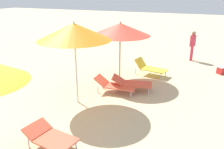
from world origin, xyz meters
The scene contains 8 objects.
lounger_nearest_shoreside centered at (0.76, 0.98, 0.29)m, with size 1.35×0.85×0.50m.
umbrella_second centered at (0.03, 3.40, 2.43)m, with size 2.35×2.35×2.76m.
lounger_second_shoreside centered at (0.87, 4.67, 0.30)m, with size 1.59×0.71×0.59m.
umbrella_farthest centered at (0.47, 6.12, 2.16)m, with size 2.50×2.50×2.48m.
lounger_farthest_shoreside centered at (1.53, 7.15, 0.35)m, with size 1.51×0.87×0.71m.
lounger_farthest_inland centered at (1.38, 5.11, 0.32)m, with size 1.63×1.02×0.56m.
person_walking_mid centered at (2.98, 10.44, 0.98)m, with size 0.28×0.39×1.62m.
cooler_box centered at (4.56, 8.67, 0.19)m, with size 0.50×0.51×0.37m.
Camera 1 is at (4.11, -2.83, 3.62)m, focal length 37.67 mm.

